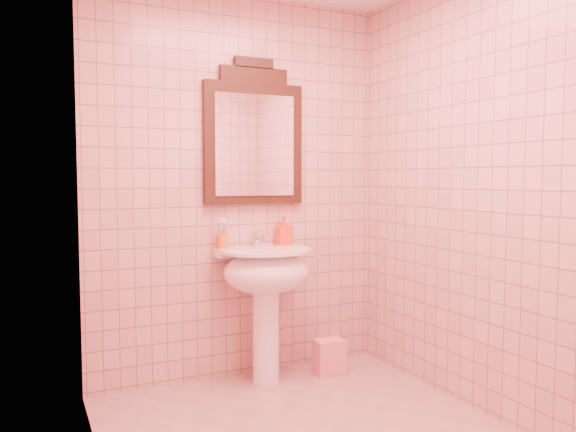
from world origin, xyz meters
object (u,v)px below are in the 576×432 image
soap_dispenser (283,231)px  mirror (254,137)px  pedestal_sink (266,281)px  toothbrush_cup (222,241)px  towel (329,357)px

soap_dispenser → mirror: bearing=167.2°
pedestal_sink → mirror: (0.00, 0.20, 0.92)m
toothbrush_cup → soap_dispenser: bearing=0.2°
mirror → toothbrush_cup: bearing=-168.8°
pedestal_sink → towel: bearing=-5.5°
mirror → toothbrush_cup: (-0.24, -0.05, -0.67)m
toothbrush_cup → towel: toothbrush_cup is taller
pedestal_sink → soap_dispenser: size_ratio=4.47×
towel → toothbrush_cup: bearing=163.9°
toothbrush_cup → soap_dispenser: 0.44m
mirror → towel: mirror is taller
toothbrush_cup → mirror: bearing=11.2°
toothbrush_cup → soap_dispenser: size_ratio=0.87×
pedestal_sink → toothbrush_cup: (-0.24, 0.15, 0.25)m
pedestal_sink → towel: (0.44, -0.04, -0.54)m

